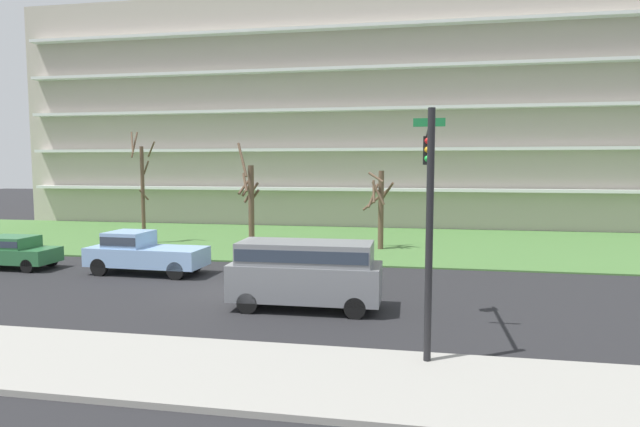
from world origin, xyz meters
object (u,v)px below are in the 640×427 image
object	(u,v)px
sedan_green_center_right	(11,251)
traffic_signal_mast	(429,191)
tree_center	(380,205)
pickup_blue_center_left	(142,252)
van_gray_near_left	(306,269)
tree_far_left	(142,188)
tree_left	(250,201)

from	to	relation	value
sedan_green_center_right	traffic_signal_mast	world-z (taller)	traffic_signal_mast
tree_center	sedan_green_center_right	size ratio (longest dim) A/B	1.06
pickup_blue_center_left	sedan_green_center_right	distance (m)	6.90
tree_center	pickup_blue_center_left	bearing A→B (deg)	-139.46
traffic_signal_mast	sedan_green_center_right	bearing A→B (deg)	158.82
van_gray_near_left	sedan_green_center_right	world-z (taller)	van_gray_near_left
van_gray_near_left	traffic_signal_mast	xyz separation A→B (m)	(4.06, -3.09, 2.91)
tree_far_left	traffic_signal_mast	world-z (taller)	tree_far_left
tree_center	traffic_signal_mast	world-z (taller)	traffic_signal_mast
van_gray_near_left	traffic_signal_mast	distance (m)	5.88
tree_far_left	tree_center	bearing A→B (deg)	1.53
tree_left	tree_center	distance (m)	7.61
tree_center	sedan_green_center_right	world-z (taller)	tree_center
tree_left	traffic_signal_mast	distance (m)	18.02
tree_left	traffic_signal_mast	xyz separation A→B (m)	(9.90, -14.99, 1.43)
van_gray_near_left	traffic_signal_mast	world-z (taller)	traffic_signal_mast
traffic_signal_mast	pickup_blue_center_left	bearing A→B (deg)	149.09
van_gray_near_left	sedan_green_center_right	bearing A→B (deg)	163.33
van_gray_near_left	pickup_blue_center_left	size ratio (longest dim) A/B	0.95
van_gray_near_left	tree_left	bearing A→B (deg)	115.61
tree_far_left	sedan_green_center_right	size ratio (longest dim) A/B	1.61
pickup_blue_center_left	tree_center	bearing A→B (deg)	-137.29
tree_left	pickup_blue_center_left	world-z (taller)	tree_left
traffic_signal_mast	tree_center	bearing A→B (deg)	98.40
tree_left	van_gray_near_left	bearing A→B (deg)	-63.87
tree_left	van_gray_near_left	size ratio (longest dim) A/B	1.21
van_gray_near_left	sedan_green_center_right	xyz separation A→B (m)	(-15.54, 4.50, -0.52)
tree_left	tree_center	xyz separation A→B (m)	(7.48, 1.40, -0.24)
van_gray_near_left	sedan_green_center_right	size ratio (longest dim) A/B	1.18
van_gray_near_left	tree_far_left	bearing A→B (deg)	135.15
tree_far_left	pickup_blue_center_left	xyz separation A→B (m)	(4.57, -8.39, -2.54)
sedan_green_center_right	tree_left	bearing A→B (deg)	-142.34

